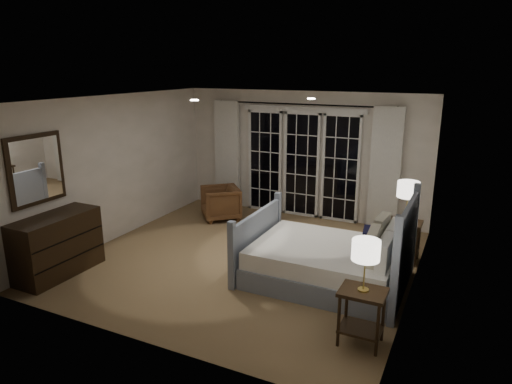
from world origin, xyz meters
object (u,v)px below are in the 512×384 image
at_px(bed, 329,261).
at_px(nightstand_left, 362,309).
at_px(dresser, 57,245).
at_px(armchair, 220,203).
at_px(nightstand_right, 404,235).
at_px(lamp_right, 408,190).
at_px(lamp_left, 366,251).

distance_m(bed, nightstand_left, 1.49).
bearing_deg(bed, dresser, -158.13).
relative_size(nightstand_left, armchair, 0.89).
bearing_deg(nightstand_right, dresser, -149.09).
bearing_deg(nightstand_left, lamp_right, 88.32).
bearing_deg(armchair, nightstand_left, 7.93).
bearing_deg(dresser, armchair, 74.91).
height_order(nightstand_right, lamp_right, lamp_right).
relative_size(nightstand_right, dresser, 0.51).
distance_m(nightstand_right, armchair, 3.64).
height_order(bed, dresser, bed).
xyz_separation_m(bed, armchair, (-2.78, 1.75, 0.00)).
distance_m(nightstand_right, lamp_left, 2.59).
xyz_separation_m(nightstand_right, lamp_left, (-0.07, -2.50, 0.67)).
height_order(nightstand_left, dresser, dresser).
height_order(lamp_left, armchair, lamp_left).
height_order(nightstand_left, lamp_left, lamp_left).
bearing_deg(nightstand_right, bed, -124.18).
relative_size(lamp_left, lamp_right, 0.91).
height_order(bed, nightstand_right, bed).
distance_m(bed, armchair, 3.29).
bearing_deg(lamp_right, nightstand_left, -91.68).
bearing_deg(nightstand_right, lamp_left, -91.68).
bearing_deg(dresser, lamp_right, 30.91).
bearing_deg(dresser, lamp_left, 2.28).
bearing_deg(armchair, lamp_left, 7.93).
bearing_deg(lamp_right, armchair, 171.45).
height_order(lamp_left, dresser, lamp_left).
distance_m(armchair, dresser, 3.34).
relative_size(nightstand_left, nightstand_right, 0.99).
bearing_deg(lamp_left, dresser, -177.72).
bearing_deg(lamp_left, bed, 120.20).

